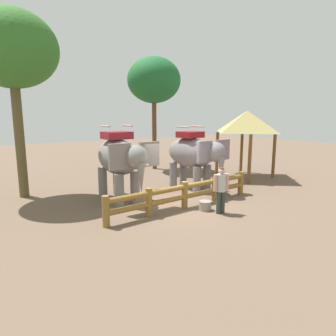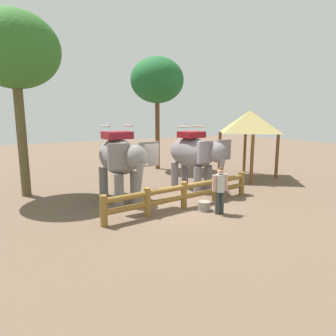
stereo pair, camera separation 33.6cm
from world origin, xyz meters
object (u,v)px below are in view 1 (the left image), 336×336
(elephant_near_left, at_px, (120,159))
(elephant_center, at_px, (193,154))
(log_fence, at_px, (185,193))
(feed_bucket, at_px, (205,206))
(tree_back_center, at_px, (154,81))
(thatched_shelter, at_px, (247,122))
(tourist_woman_in_black, at_px, (221,187))
(tree_far_left, at_px, (12,50))

(elephant_near_left, xyz_separation_m, elephant_center, (3.75, -0.07, -0.07))
(log_fence, distance_m, feed_bucket, 0.93)
(log_fence, xyz_separation_m, elephant_center, (2.02, 2.21, 1.12))
(elephant_near_left, relative_size, tree_back_center, 0.51)
(elephant_center, bearing_deg, tree_back_center, 79.19)
(elephant_near_left, bearing_deg, tree_back_center, 49.87)
(elephant_center, distance_m, thatched_shelter, 4.54)
(thatched_shelter, xyz_separation_m, feed_bucket, (-5.76, -3.58, -2.98))
(elephant_near_left, height_order, tourist_woman_in_black, elephant_near_left)
(elephant_near_left, xyz_separation_m, tree_far_left, (-3.44, 2.82, 4.42))
(log_fence, bearing_deg, tree_back_center, 68.68)
(tourist_woman_in_black, height_order, thatched_shelter, thatched_shelter)
(tree_far_left, bearing_deg, elephant_center, -21.89)
(thatched_shelter, height_order, tree_far_left, tree_far_left)
(tourist_woman_in_black, height_order, feed_bucket, tourist_woman_in_black)
(tree_back_center, bearing_deg, elephant_center, -100.81)
(feed_bucket, bearing_deg, thatched_shelter, 31.83)
(thatched_shelter, bearing_deg, log_fence, -154.95)
(feed_bucket, bearing_deg, tree_back_center, 73.18)
(tourist_woman_in_black, relative_size, thatched_shelter, 0.46)
(tree_back_center, relative_size, feed_bucket, 15.17)
(tourist_woman_in_black, distance_m, tree_far_left, 10.11)
(elephant_center, relative_size, thatched_shelter, 0.95)
(log_fence, xyz_separation_m, tree_back_center, (3.14, 8.04, 5.10))
(tourist_woman_in_black, bearing_deg, log_fence, 121.72)
(log_fence, relative_size, feed_bucket, 14.56)
(elephant_near_left, distance_m, tree_back_center, 8.50)
(tree_far_left, height_order, tree_back_center, tree_far_left)
(tourist_woman_in_black, bearing_deg, elephant_near_left, 125.32)
(tourist_woman_in_black, relative_size, feed_bucket, 3.69)
(tree_back_center, bearing_deg, tourist_woman_in_black, -104.37)
(elephant_center, relative_size, tourist_woman_in_black, 2.07)
(tourist_woman_in_black, bearing_deg, elephant_center, 69.87)
(feed_bucket, bearing_deg, tree_far_left, 134.67)
(tourist_woman_in_black, xyz_separation_m, tree_back_center, (2.38, 9.28, 4.70))
(thatched_shelter, bearing_deg, tourist_woman_in_black, -142.91)
(elephant_near_left, xyz_separation_m, thatched_shelter, (8.00, 0.66, 1.37))
(elephant_near_left, bearing_deg, log_fence, -52.85)
(elephant_center, xyz_separation_m, feed_bucket, (-1.51, -2.85, -1.55))
(elephant_near_left, height_order, feed_bucket, elephant_near_left)
(tree_far_left, xyz_separation_m, tree_back_center, (8.30, 2.95, -0.50))
(log_fence, xyz_separation_m, feed_bucket, (0.51, -0.64, -0.43))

